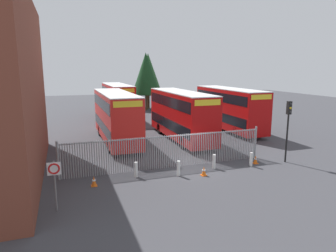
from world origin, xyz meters
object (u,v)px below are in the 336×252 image
object	(u,v)px
double_decker_bus_far_back	(117,100)
traffic_cone_by_gate	(255,160)
speed_limit_sign_post	(54,174)
traffic_light_kerbside	(288,120)
double_decker_bus_behind_fence_right	(229,107)
bollard_near_left	(136,170)
traffic_cone_near_kerb	(204,171)
traffic_cone_mid_forecourt	(94,181)
double_decker_bus_behind_fence_left	(181,113)
bollard_near_right	(214,162)
double_decker_bus_near_gate	(116,115)
bollard_center_front	(179,168)
bollard_far_right	(251,159)

from	to	relation	value
double_decker_bus_far_back	traffic_cone_by_gate	xyz separation A→B (m)	(5.65, -22.30, -2.13)
traffic_cone_by_gate	speed_limit_sign_post	xyz separation A→B (m)	(-12.93, -2.98, 1.49)
traffic_light_kerbside	double_decker_bus_behind_fence_right	bearing A→B (deg)	80.11
bollard_near_left	traffic_cone_near_kerb	distance (m)	4.16
traffic_cone_mid_forecourt	traffic_cone_near_kerb	xyz separation A→B (m)	(6.57, -0.50, 0.00)
traffic_light_kerbside	speed_limit_sign_post	bearing A→B (deg)	-170.28
traffic_cone_by_gate	traffic_cone_mid_forecourt	bearing A→B (deg)	-177.46
double_decker_bus_behind_fence_left	double_decker_bus_behind_fence_right	distance (m)	6.78
traffic_cone_mid_forecourt	speed_limit_sign_post	size ratio (longest dim) A/B	0.25
double_decker_bus_behind_fence_right	bollard_near_right	xyz separation A→B (m)	(-7.36, -10.79, -1.95)
double_decker_bus_near_gate	traffic_cone_by_gate	world-z (taller)	double_decker_bus_near_gate
double_decker_bus_behind_fence_right	traffic_cone_near_kerb	distance (m)	14.71
double_decker_bus_behind_fence_left	double_decker_bus_behind_fence_right	world-z (taller)	same
bollard_near_right	speed_limit_sign_post	size ratio (longest dim) A/B	0.40
speed_limit_sign_post	traffic_light_kerbside	world-z (taller)	traffic_light_kerbside
double_decker_bus_far_back	bollard_near_left	size ratio (longest dim) A/B	11.38
bollard_center_front	traffic_cone_by_gate	distance (m)	5.94
bollard_near_right	bollard_far_right	size ratio (longest dim) A/B	1.00
bollard_far_right	double_decker_bus_near_gate	bearing A→B (deg)	126.73
double_decker_bus_behind_fence_right	traffic_cone_near_kerb	bearing A→B (deg)	-126.08
bollard_near_right	traffic_cone_near_kerb	bearing A→B (deg)	-141.01
double_decker_bus_far_back	bollard_far_right	bearing A→B (deg)	-77.55
double_decker_bus_behind_fence_left	bollard_center_front	world-z (taller)	double_decker_bus_behind_fence_left
traffic_cone_near_kerb	bollard_far_right	bearing A→B (deg)	8.69
bollard_near_left	traffic_light_kerbside	size ratio (longest dim) A/B	0.22
double_decker_bus_near_gate	traffic_cone_near_kerb	bearing A→B (deg)	-71.08
double_decker_bus_behind_fence_left	traffic_cone_by_gate	distance (m)	9.03
double_decker_bus_far_back	traffic_cone_near_kerb	distance (m)	23.41
bollard_far_right	traffic_cone_mid_forecourt	world-z (taller)	bollard_far_right
double_decker_bus_behind_fence_left	traffic_light_kerbside	size ratio (longest dim) A/B	2.51
double_decker_bus_near_gate	traffic_cone_mid_forecourt	world-z (taller)	double_decker_bus_near_gate
double_decker_bus_near_gate	double_decker_bus_behind_fence_left	xyz separation A→B (m)	(5.78, -0.99, 0.00)
double_decker_bus_behind_fence_right	double_decker_bus_far_back	world-z (taller)	same
bollard_near_left	traffic_cone_near_kerb	world-z (taller)	bollard_near_left
double_decker_bus_behind_fence_left	bollard_center_front	xyz separation A→B (m)	(-3.69, -9.01, -1.95)
double_decker_bus_behind_fence_right	traffic_cone_by_gate	xyz separation A→B (m)	(-4.15, -10.78, -2.13)
bollard_center_front	speed_limit_sign_post	distance (m)	7.55
double_decker_bus_far_back	double_decker_bus_behind_fence_right	bearing A→B (deg)	-49.60
bollard_center_front	traffic_cone_by_gate	bearing A→B (deg)	5.09
speed_limit_sign_post	traffic_cone_mid_forecourt	bearing A→B (deg)	52.17
double_decker_bus_behind_fence_right	traffic_light_kerbside	distance (m)	11.36
bollard_center_front	double_decker_bus_behind_fence_left	bearing A→B (deg)	67.75
traffic_cone_near_kerb	double_decker_bus_behind_fence_right	bearing A→B (deg)	53.92
double_decker_bus_behind_fence_left	speed_limit_sign_post	distance (m)	15.70
traffic_cone_mid_forecourt	double_decker_bus_far_back	bearing A→B (deg)	76.81
double_decker_bus_far_back	bollard_near_left	xyz separation A→B (m)	(-2.78, -22.18, -1.95)
double_decker_bus_behind_fence_left	traffic_cone_near_kerb	size ratio (longest dim) A/B	18.32
double_decker_bus_near_gate	double_decker_bus_behind_fence_right	bearing A→B (deg)	6.17
double_decker_bus_behind_fence_left	bollard_near_right	size ratio (longest dim) A/B	11.38
traffic_cone_mid_forecourt	traffic_light_kerbside	distance (m)	13.47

